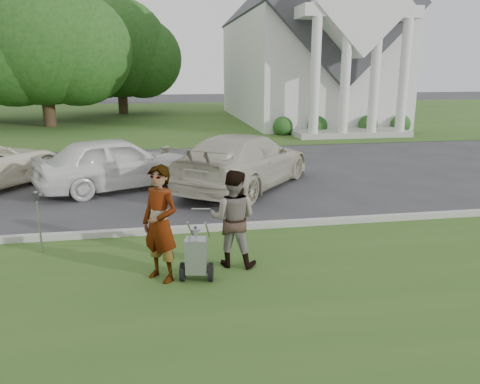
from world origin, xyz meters
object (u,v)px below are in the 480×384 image
object	(u,v)px
car_b	(116,163)
car_c	(244,161)
tree_left	(42,42)
tree_back	(120,53)
person_left	(160,225)
person_right	(233,219)
church	(306,33)
striping_cart	(196,256)
parking_meter_near	(38,215)

from	to	relation	value
car_b	car_c	world-z (taller)	car_c
car_c	tree_left	bearing A→B (deg)	-24.79
tree_back	car_b	bearing A→B (deg)	-86.63
tree_back	person_left	xyz separation A→B (m)	(2.73, -31.76, -3.73)
person_left	car_c	xyz separation A→B (m)	(2.55, 6.14, -0.17)
person_left	person_right	xyz separation A→B (m)	(1.30, 0.40, -0.10)
person_right	car_c	size ratio (longest dim) A/B	0.31
car_c	tree_back	bearing A→B (deg)	-40.92
church	car_b	world-z (taller)	church
person_right	car_c	bearing A→B (deg)	-82.35
tree_left	tree_back	size ratio (longest dim) A/B	1.11
person_left	person_right	distance (m)	1.36
tree_left	person_right	bearing A→B (deg)	-71.03
striping_cart	person_right	distance (m)	1.00
parking_meter_near	church	bearing A→B (deg)	61.54
church	parking_meter_near	xyz separation A→B (m)	(-12.61, -23.26, -5.15)
person_left	person_right	bearing A→B (deg)	61.71
tree_left	car_c	distance (m)	20.37
person_left	car_b	bearing A→B (deg)	145.26
church	car_c	distance (m)	20.92
tree_back	parking_meter_near	size ratio (longest dim) A/B	7.66
tree_left	person_right	size ratio (longest dim) A/B	5.95
person_left	car_b	xyz separation A→B (m)	(-1.25, 6.65, -0.20)
tree_left	tree_back	distance (m)	8.95
parking_meter_near	car_b	xyz separation A→B (m)	(1.08, 5.02, 0.01)
striping_cart	car_c	bearing A→B (deg)	83.44
tree_left	parking_meter_near	xyz separation A→B (m)	(4.40, -22.13, -4.32)
tree_back	striping_cart	xyz separation A→B (m)	(3.31, -31.90, -4.29)
striping_cart	car_b	distance (m)	7.04
tree_left	person_left	world-z (taller)	tree_left
person_left	striping_cart	bearing A→B (deg)	31.44
church	car_b	size ratio (longest dim) A/B	5.14
tree_back	car_c	xyz separation A→B (m)	(5.28, -25.63, -3.90)
parking_meter_near	car_c	distance (m)	6.64
tree_left	person_right	distance (m)	25.06
striping_cart	person_left	distance (m)	0.82
person_right	parking_meter_near	world-z (taller)	person_right
tree_left	striping_cart	world-z (taller)	tree_left
striping_cart	car_c	distance (m)	6.59
tree_left	parking_meter_near	size ratio (longest dim) A/B	8.47
person_right	car_c	world-z (taller)	person_right
person_right	parking_meter_near	xyz separation A→B (m)	(-3.63, 1.23, -0.10)
person_left	parking_meter_near	bearing A→B (deg)	-170.43
car_c	person_right	bearing A→B (deg)	115.17
tree_left	car_c	size ratio (longest dim) A/B	1.86
church	person_left	world-z (taller)	church
church	person_right	xyz separation A→B (m)	(-8.98, -24.49, -5.05)
person_left	car_c	distance (m)	6.65
person_right	striping_cart	bearing A→B (deg)	56.71
car_c	car_b	bearing A→B (deg)	29.77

